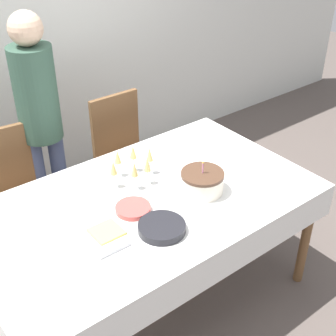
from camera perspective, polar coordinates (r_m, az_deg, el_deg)
The scene contains 13 objects.
ground_plane at distance 3.13m, azimuth -2.37°, elevation -15.40°, with size 12.00×12.00×0.00m, color #564C47.
wall_back at distance 3.72m, azimuth -18.56°, elevation 15.70°, with size 8.00×0.05×2.70m.
dining_table at distance 2.67m, azimuth -2.69°, elevation -5.62°, with size 1.92×1.12×0.77m.
dining_chair_far_left at distance 3.27m, azimuth -17.74°, elevation -2.76°, with size 0.46×0.46×0.95m.
dining_chair_far_right at distance 3.56m, azimuth -5.35°, elevation 1.92°, with size 0.42×0.42×0.95m.
birthday_cake at distance 2.65m, azimuth 4.19°, elevation -1.69°, with size 0.25×0.25×0.20m.
champagne_tray at distance 2.73m, azimuth -4.20°, elevation -0.16°, with size 0.35×0.35×0.18m.
plate_stack_main at distance 2.38m, azimuth -0.76°, elevation -7.28°, with size 0.24×0.24×0.04m.
plate_stack_dessert at distance 2.52m, azimuth -4.28°, elevation -4.95°, with size 0.19×0.19×0.03m.
cake_knife at distance 2.60m, azimuth 8.13°, elevation -4.38°, with size 0.27×0.15×0.00m.
fork_pile at distance 2.30m, azimuth -6.76°, elevation -9.62°, with size 0.17×0.06×0.02m.
napkin_pile at distance 2.40m, azimuth -7.49°, elevation -7.69°, with size 0.15×0.15×0.01m.
person_standing at distance 3.22m, azimuth -15.48°, elevation 6.72°, with size 0.28×0.28×1.64m.
Camera 1 is at (-1.19, -1.74, 2.31)m, focal length 50.00 mm.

